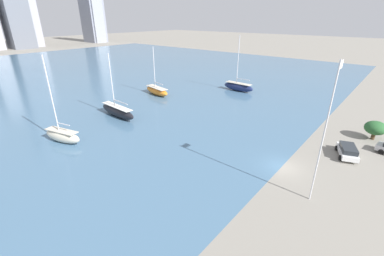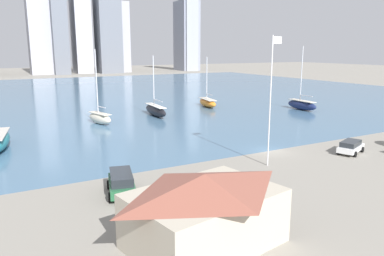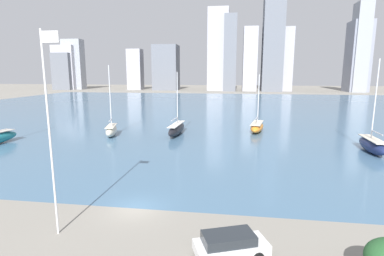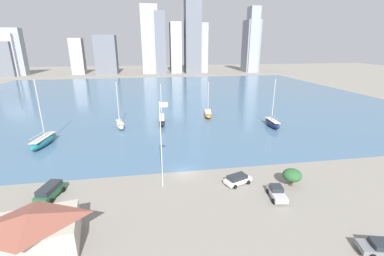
# 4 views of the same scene
# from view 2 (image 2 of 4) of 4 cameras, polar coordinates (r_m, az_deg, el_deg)

# --- Properties ---
(ground_plane) EXTENTS (500.00, 500.00, 0.00)m
(ground_plane) POSITION_cam_2_polar(r_m,az_deg,el_deg) (47.70, 11.73, -3.44)
(ground_plane) COLOR gray
(harbor_water) EXTENTS (180.00, 140.00, 0.00)m
(harbor_water) POSITION_cam_2_polar(r_m,az_deg,el_deg) (109.75, -12.71, 5.11)
(harbor_water) COLOR #476B89
(harbor_water) RESTS_ON ground_plane
(boat_shed) EXTENTS (10.28, 7.87, 4.78)m
(boat_shed) POSITION_cam_2_polar(r_m,az_deg,el_deg) (24.39, 1.93, -12.34)
(boat_shed) COLOR #B2A893
(boat_shed) RESTS_ON ground_plane
(flag_pole) EXTENTS (1.24, 0.14, 13.84)m
(flag_pole) POSITION_cam_2_polar(r_m,az_deg,el_deg) (40.28, 11.90, 4.54)
(flag_pole) COLOR silver
(flag_pole) RESTS_ON ground_plane
(distant_city_skyline) EXTENTS (195.86, 20.54, 74.33)m
(distant_city_skyline) POSITION_cam_2_polar(r_m,az_deg,el_deg) (204.95, -22.49, 13.63)
(distant_city_skyline) COLOR #A8A8B2
(distant_city_skyline) RESTS_ON ground_plane
(sailboat_cream) EXTENTS (3.34, 6.72, 12.42)m
(sailboat_cream) POSITION_cam_2_polar(r_m,az_deg,el_deg) (65.36, -13.86, 1.54)
(sailboat_cream) COLOR beige
(sailboat_cream) RESTS_ON harbor_water
(sailboat_navy) EXTENTS (2.28, 8.13, 13.04)m
(sailboat_navy) POSITION_cam_2_polar(r_m,az_deg,el_deg) (81.65, 16.38, 3.44)
(sailboat_navy) COLOR #19234C
(sailboat_navy) RESTS_ON harbor_water
(sailboat_black) EXTENTS (2.19, 9.72, 11.28)m
(sailboat_black) POSITION_cam_2_polar(r_m,az_deg,el_deg) (71.42, -5.58, 2.72)
(sailboat_black) COLOR black
(sailboat_black) RESTS_ON harbor_water
(sailboat_orange) EXTENTS (3.63, 8.42, 10.84)m
(sailboat_orange) POSITION_cam_2_polar(r_m,az_deg,el_deg) (82.61, 2.39, 3.91)
(sailboat_orange) COLOR orange
(sailboat_orange) RESTS_ON harbor_water
(parked_suv_green) EXTENTS (3.31, 5.29, 1.95)m
(parked_suv_green) POSITION_cam_2_polar(r_m,az_deg,el_deg) (33.46, -10.71, -8.12)
(parked_suv_green) COLOR #235B38
(parked_suv_green) RESTS_ON ground_plane
(parked_wagon_white) EXTENTS (4.85, 3.38, 1.56)m
(parked_wagon_white) POSITION_cam_2_polar(r_m,az_deg,el_deg) (49.38, 23.02, -2.61)
(parked_wagon_white) COLOR white
(parked_wagon_white) RESTS_ON ground_plane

